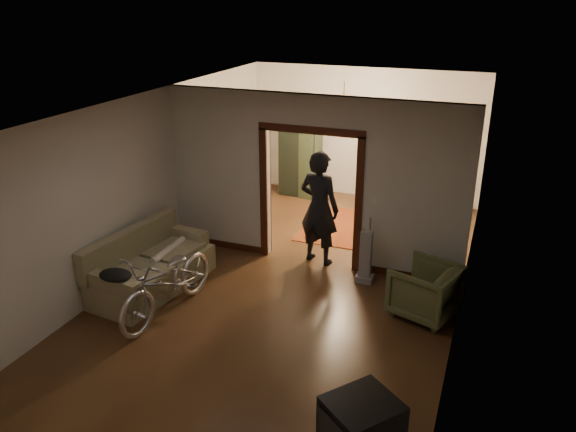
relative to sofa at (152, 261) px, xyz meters
The scene contains 23 objects.
floor 2.23m from the sofa, 28.10° to the left, with size 5.00×8.50×0.01m, color #392112.
ceiling 3.20m from the sofa, 28.10° to the left, with size 5.00×8.50×0.01m, color white.
wall_back 5.69m from the sofa, 69.98° to the left, with size 5.00×0.02×2.80m, color beige.
wall_left 1.51m from the sofa, 119.34° to the left, with size 0.02×8.50×2.80m, color beige.
wall_right 4.64m from the sofa, 13.07° to the left, with size 0.02×8.50×2.80m, color beige.
partition_wall 2.78m from the sofa, 42.74° to the left, with size 5.00×0.14×2.80m, color beige.
door_casing 2.69m from the sofa, 42.74° to the left, with size 1.74×0.20×2.32m, color #39170D.
far_window 5.96m from the sofa, 63.40° to the left, with size 0.98×0.06×1.28m, color black.
chandelier 4.44m from the sofa, 61.40° to the left, with size 0.24×0.24×0.24m, color #FFE0A5.
light_switch 3.52m from the sofa, 29.79° to the left, with size 0.08×0.01×0.12m, color silver.
sofa is the anchor object (origin of this frame).
rolled_paper 0.32m from the sofa, 71.57° to the left, with size 0.11×0.11×0.87m, color beige.
jacket 0.94m from the sofa, 86.86° to the right, with size 0.47×0.35×0.14m, color black.
bicycle 0.83m from the sofa, 41.04° to the right, with size 0.67×1.93×1.01m, color silver.
armchair 4.03m from the sofa, 10.35° to the left, with size 0.81×0.84×0.76m, color #545B33.
crt_tv 4.66m from the sofa, 33.50° to the right, with size 0.59×0.53×0.51m, color black.
vacuum 3.26m from the sofa, 24.77° to the left, with size 0.26×0.21×0.86m, color gray.
person 2.77m from the sofa, 41.11° to the left, with size 0.70×0.46×1.92m, color black.
oriental_rug 3.98m from the sofa, 58.60° to the left, with size 1.47×1.93×0.01m, color #61210F.
locker 4.92m from the sofa, 82.83° to the left, with size 0.85×0.47×1.70m, color #2C3922.
globe 5.12m from the sofa, 82.83° to the left, with size 0.28×0.28×0.28m, color #1E5972.
desk 5.55m from the sofa, 56.81° to the left, with size 1.04×0.58×0.77m, color black.
desk_chair 4.84m from the sofa, 60.00° to the left, with size 0.37×0.37×0.83m, color black.
Camera 1 is at (2.74, -7.38, 4.25)m, focal length 35.00 mm.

